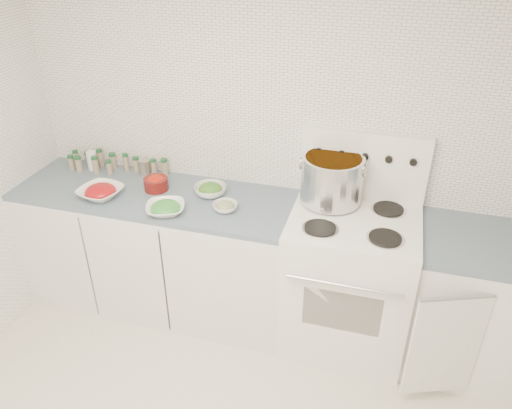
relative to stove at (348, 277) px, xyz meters
name	(u,v)px	position (x,y,z in m)	size (l,w,h in m)	color
room_walls	(198,220)	(-0.48, -1.19, 1.06)	(3.54, 3.04, 2.52)	white
counter_left	(160,249)	(-1.30, 0.00, -0.05)	(1.85, 0.62, 0.90)	white
stove	(348,277)	(0.00, 0.00, 0.00)	(0.76, 0.70, 1.36)	white
counter_right	(486,307)	(0.82, 0.00, -0.05)	(0.89, 0.77, 0.90)	white
stock_pot	(332,177)	(-0.17, 0.16, 0.60)	(0.40, 0.37, 0.29)	silver
bowl_tomato	(100,192)	(-1.60, -0.14, 0.44)	(0.31, 0.31, 0.09)	white
bowl_snowpea	(166,208)	(-1.12, -0.20, 0.44)	(0.30, 0.30, 0.08)	white
bowl_broccoli	(210,190)	(-0.94, 0.08, 0.44)	(0.25, 0.25, 0.08)	white
bowl_zucchini	(225,206)	(-0.78, -0.07, 0.43)	(0.16, 0.16, 0.06)	white
bowl_pepper	(156,183)	(-1.31, 0.06, 0.45)	(0.16, 0.16, 0.10)	#55100E
salt_canister	(92,161)	(-1.87, 0.20, 0.47)	(0.07, 0.07, 0.14)	white
tin_can	(145,167)	(-1.48, 0.24, 0.46)	(0.08, 0.08, 0.11)	gray
spice_cluster	(110,163)	(-1.74, 0.23, 0.46)	(0.74, 0.16, 0.13)	gray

